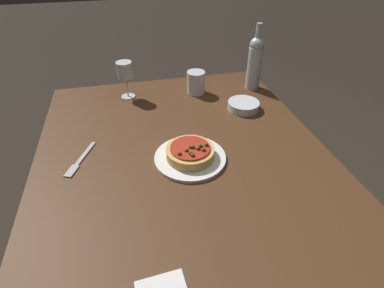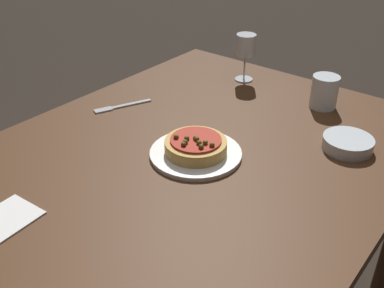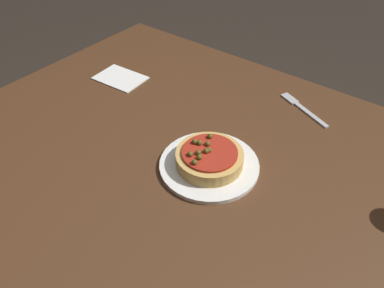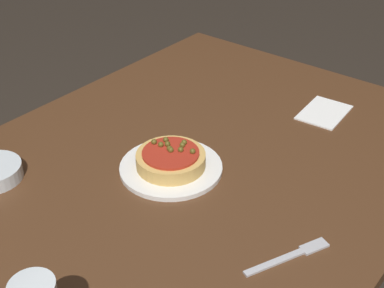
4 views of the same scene
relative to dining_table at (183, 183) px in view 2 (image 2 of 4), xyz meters
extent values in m
cube|color=#4C2D19|center=(0.00, 0.00, 0.06)|extent=(1.43, 1.04, 0.03)
cylinder|color=#4C2D19|center=(0.65, 0.46, -0.32)|extent=(0.06, 0.06, 0.73)
cylinder|color=white|center=(0.04, -0.02, 0.09)|extent=(0.25, 0.25, 0.01)
cylinder|color=tan|center=(0.04, -0.02, 0.11)|extent=(0.17, 0.17, 0.03)
cylinder|color=#A82819|center=(0.04, -0.02, 0.13)|extent=(0.14, 0.14, 0.01)
sphere|color=brown|center=(0.00, -0.01, 0.14)|extent=(0.01, 0.01, 0.01)
sphere|color=brown|center=(0.03, -0.05, 0.14)|extent=(0.01, 0.01, 0.01)
sphere|color=brown|center=(0.03, -0.07, 0.14)|extent=(0.01, 0.01, 0.01)
sphere|color=brown|center=(-0.01, -0.01, 0.14)|extent=(0.01, 0.01, 0.01)
sphere|color=brown|center=(0.02, 0.00, 0.14)|extent=(0.01, 0.01, 0.01)
sphere|color=brown|center=(0.01, -0.06, 0.14)|extent=(0.01, 0.01, 0.01)
sphere|color=brown|center=(0.03, -0.02, 0.14)|extent=(0.01, 0.01, 0.01)
sphere|color=brown|center=(0.02, -0.04, 0.14)|extent=(0.01, 0.01, 0.01)
sphere|color=brown|center=(0.03, -0.02, 0.14)|extent=(0.01, 0.01, 0.01)
sphere|color=brown|center=(0.01, 0.03, 0.14)|extent=(0.01, 0.01, 0.01)
cylinder|color=silver|center=(0.56, 0.17, 0.08)|extent=(0.07, 0.07, 0.00)
cylinder|color=silver|center=(0.56, 0.17, 0.13)|extent=(0.01, 0.01, 0.09)
cylinder|color=silver|center=(0.56, 0.17, 0.22)|extent=(0.07, 0.07, 0.07)
cylinder|color=silver|center=(0.53, -0.16, 0.13)|extent=(0.09, 0.09, 0.11)
cylinder|color=silver|center=(0.32, -0.32, 0.10)|extent=(0.14, 0.14, 0.03)
cube|color=#B7B7BC|center=(0.15, 0.34, 0.08)|extent=(0.13, 0.07, 0.00)
cube|color=#B7B7BC|center=(0.06, 0.38, 0.08)|extent=(0.06, 0.05, 0.00)
cube|color=white|center=(-0.45, 0.15, 0.08)|extent=(0.17, 0.12, 0.00)
camera|label=1|loc=(-0.76, 0.16, 0.75)|focal=28.00mm
camera|label=2|loc=(-0.77, -0.65, 0.74)|focal=42.00mm
camera|label=3|loc=(0.41, -0.58, 0.74)|focal=35.00mm
camera|label=4|loc=(0.83, 0.68, 0.84)|focal=50.00mm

